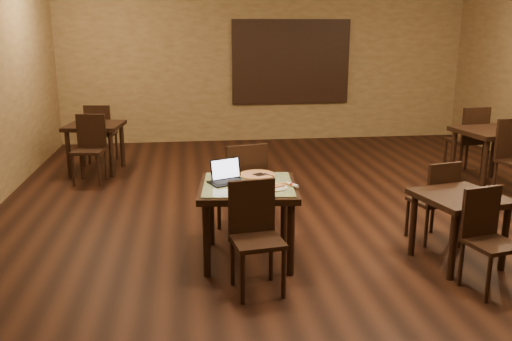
{
  "coord_description": "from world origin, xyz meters",
  "views": [
    {
      "loc": [
        -1.57,
        -5.74,
        2.19
      ],
      "look_at": [
        -0.92,
        -0.67,
        0.85
      ],
      "focal_mm": 38.0,
      "sensor_mm": 36.0,
      "label": 1
    }
  ],
  "objects": [
    {
      "name": "pizza_whole",
      "position": [
        -0.9,
        -0.59,
        0.78
      ],
      "size": [
        0.36,
        0.36,
        0.03
      ],
      "color": "beige",
      "rests_on": "pizza_pan"
    },
    {
      "name": "other_table_c_chair_near",
      "position": [
        0.94,
        -1.69,
        0.5
      ],
      "size": [
        0.46,
        0.46,
        0.88
      ],
      "rotation": [
        0.0,
        0.0,
        0.22
      ],
      "color": "black",
      "rests_on": "ground"
    },
    {
      "name": "pizza_pan",
      "position": [
        -0.9,
        -0.59,
        0.77
      ],
      "size": [
        0.37,
        0.37,
        0.01
      ],
      "primitive_type": "cylinder",
      "color": "silver",
      "rests_on": "tiled_table"
    },
    {
      "name": "mural",
      "position": [
        0.5,
        4.96,
        1.55
      ],
      "size": [
        2.34,
        0.05,
        1.64
      ],
      "color": "#255F89",
      "rests_on": "wall_back"
    },
    {
      "name": "chair_main_far",
      "position": [
        -1.0,
        -0.21,
        0.58
      ],
      "size": [
        0.54,
        0.54,
        1.03
      ],
      "rotation": [
        0.0,
        0.0,
        3.38
      ],
      "color": "black",
      "rests_on": "ground"
    },
    {
      "name": "pizza_slice",
      "position": [
        -0.8,
        -1.01,
        0.79
      ],
      "size": [
        0.28,
        0.28,
        0.02
      ],
      "primitive_type": null,
      "rotation": [
        0.0,
        0.0,
        0.49
      ],
      "color": "beige",
      "rests_on": "plate"
    },
    {
      "name": "other_table_b",
      "position": [
        -3.0,
        2.8,
        0.63
      ],
      "size": [
        0.92,
        0.92,
        0.76
      ],
      "rotation": [
        0.0,
        0.0,
        -0.14
      ],
      "color": "black",
      "rests_on": "ground"
    },
    {
      "name": "ground",
      "position": [
        0.0,
        0.0,
        0.0
      ],
      "size": [
        10.0,
        10.0,
        0.0
      ],
      "primitive_type": "plane",
      "color": "black",
      "rests_on": "ground"
    },
    {
      "name": "other_table_b_chair_near",
      "position": [
        -2.99,
        2.23,
        0.56
      ],
      "size": [
        0.48,
        0.48,
        0.99
      ],
      "rotation": [
        0.0,
        0.0,
        -0.14
      ],
      "color": "black",
      "rests_on": "ground"
    },
    {
      "name": "other_table_c",
      "position": [
        0.96,
        -1.17,
        0.57
      ],
      "size": [
        0.87,
        0.87,
        0.68
      ],
      "rotation": [
        0.0,
        0.0,
        0.22
      ],
      "color": "black",
      "rests_on": "ground"
    },
    {
      "name": "plate",
      "position": [
        -0.8,
        -1.01,
        0.77
      ],
      "size": [
        0.25,
        0.25,
        0.01
      ],
      "primitive_type": "cylinder",
      "color": "white",
      "rests_on": "tiled_table"
    },
    {
      "name": "laptop",
      "position": [
        -1.22,
        -0.72,
        0.82
      ],
      "size": [
        0.38,
        0.36,
        0.22
      ],
      "rotation": [
        0.0,
        0.0,
        0.41
      ],
      "color": "black",
      "rests_on": "tiled_table"
    },
    {
      "name": "tiled_table",
      "position": [
        -1.02,
        -0.83,
        0.66
      ],
      "size": [
        1.01,
        1.01,
        0.76
      ],
      "rotation": [
        0.0,
        0.0,
        -0.1
      ],
      "color": "black",
      "rests_on": "ground"
    },
    {
      "name": "wall_back",
      "position": [
        0.0,
        5.0,
        1.5
      ],
      "size": [
        8.0,
        0.02,
        3.0
      ],
      "primitive_type": "cube",
      "color": "#977C4D",
      "rests_on": "ground"
    },
    {
      "name": "other_table_a_chair_far",
      "position": [
        2.7,
        1.89,
        0.6
      ],
      "size": [
        0.52,
        0.52,
        1.06
      ],
      "rotation": [
        0.0,
        0.0,
        3.29
      ],
      "color": "black",
      "rests_on": "ground"
    },
    {
      "name": "other_table_c_chair_far",
      "position": [
        0.97,
        -0.66,
        0.5
      ],
      "size": [
        0.46,
        0.46,
        0.88
      ],
      "rotation": [
        0.0,
        0.0,
        3.36
      ],
      "color": "black",
      "rests_on": "ground"
    },
    {
      "name": "spatula",
      "position": [
        -0.88,
        -0.61,
        0.79
      ],
      "size": [
        0.22,
        0.28,
        0.01
      ],
      "primitive_type": "cube",
      "rotation": [
        0.0,
        0.0,
        0.51
      ],
      "color": "silver",
      "rests_on": "pizza_whole"
    },
    {
      "name": "other_table_b_chair_far",
      "position": [
        -3.01,
        3.38,
        0.56
      ],
      "size": [
        0.48,
        0.48,
        0.99
      ],
      "rotation": [
        0.0,
        0.0,
        3.01
      ],
      "color": "black",
      "rests_on": "ground"
    },
    {
      "name": "other_table_a",
      "position": [
        2.68,
        1.27,
        0.68
      ],
      "size": [
        0.99,
        0.99,
        0.82
      ],
      "rotation": [
        0.0,
        0.0,
        0.14
      ],
      "color": "black",
      "rests_on": "ground"
    },
    {
      "name": "chair_main_near",
      "position": [
        -1.03,
        -1.44,
        0.53
      ],
      "size": [
        0.47,
        0.47,
        0.95
      ],
      "rotation": [
        0.0,
        0.0,
        0.15
      ],
      "color": "black",
      "rests_on": "ground"
    },
    {
      "name": "napkin_roll",
      "position": [
        -0.62,
        -0.97,
        0.78
      ],
      "size": [
        0.11,
        0.14,
        0.04
      ],
      "rotation": [
        0.0,
        0.0,
        0.59
      ],
      "color": "white",
      "rests_on": "tiled_table"
    }
  ]
}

